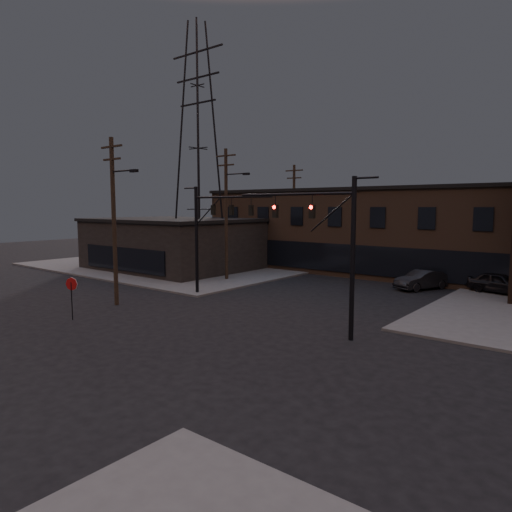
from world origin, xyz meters
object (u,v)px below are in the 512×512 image
Objects in this scene: stop_sign at (72,288)px; parked_car_lot_a at (500,283)px; car_crossing at (422,280)px; traffic_signal_far at (209,228)px; traffic_signal_near at (332,239)px.

parked_car_lot_a is (17.83, 23.73, -0.93)m from stop_sign.
parked_car_lot_a reaches higher than car_crossing.
stop_sign is at bearing 156.77° from parked_car_lot_a.
traffic_signal_far is at bearing 143.41° from parked_car_lot_a.
traffic_signal_far reaches higher than stop_sign.
stop_sign reaches higher than parked_car_lot_a.
traffic_signal_near is 3.23× the size of stop_sign.
traffic_signal_near is 16.54m from car_crossing.
traffic_signal_near is at bearing -16.17° from traffic_signal_far.
stop_sign is at bearing -154.10° from traffic_signal_near.
parked_car_lot_a is at bearing 75.46° from traffic_signal_near.
traffic_signal_far reaches higher than parked_car_lot_a.
stop_sign is 29.70m from parked_car_lot_a.
traffic_signal_near reaches higher than stop_sign.
traffic_signal_far is at bearing -107.33° from car_crossing.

